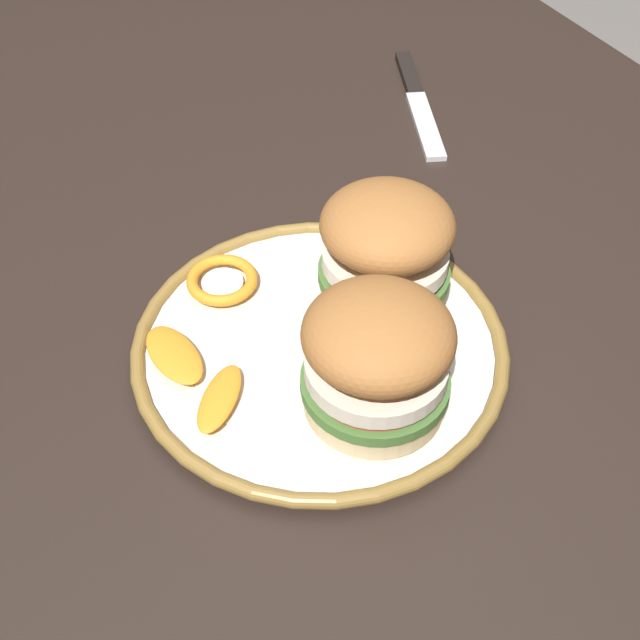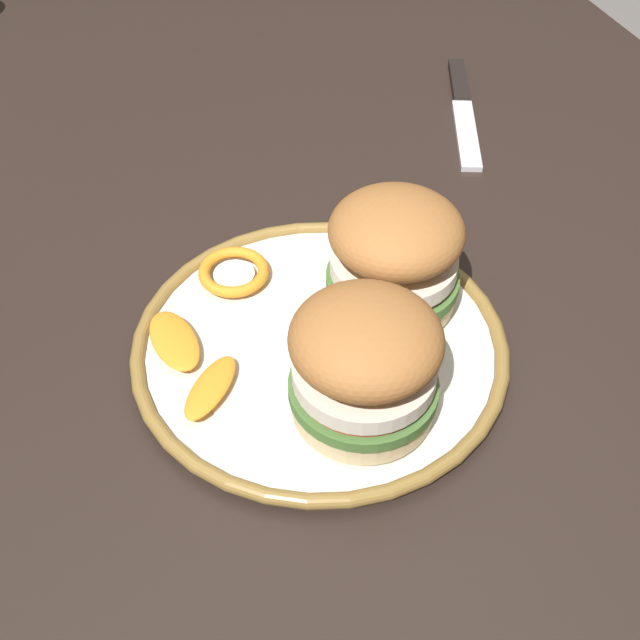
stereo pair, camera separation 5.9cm
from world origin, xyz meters
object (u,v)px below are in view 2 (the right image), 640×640
Objects in this scene: dinner_plate at (320,346)px; sandwich_half_right at (365,362)px; dining_table at (336,358)px; table_knife at (462,105)px; sandwich_half_left at (395,254)px.

dinner_plate is 2.24× the size of sandwich_half_right.
table_knife reaches higher than dining_table.
sandwich_half_right is (-0.08, -0.01, 0.06)m from dinner_plate.
table_knife is at bearing -36.25° from sandwich_half_left.
sandwich_half_left reaches higher than dining_table.
table_knife is at bearing -44.36° from dining_table.
dining_table is at bearing -32.09° from dinner_plate.
sandwich_half_left reaches higher than table_knife.
sandwich_half_right is 0.47m from table_knife.
sandwich_half_right reaches higher than dinner_plate.
dinner_plate is at bearing 147.91° from dining_table.
dining_table is 6.84× the size of table_knife.
table_knife is (0.38, -0.27, -0.07)m from sandwich_half_right.
dining_table is 10.61× the size of sandwich_half_right.
table_knife is (0.28, -0.21, -0.07)m from sandwich_half_left.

